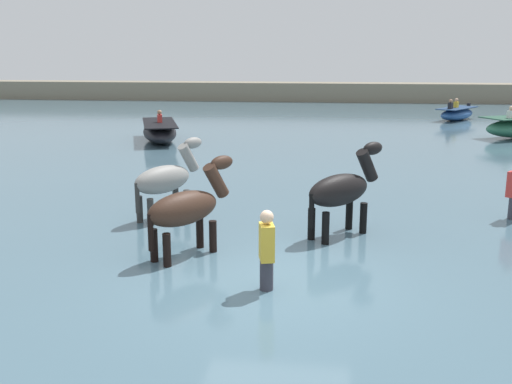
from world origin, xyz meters
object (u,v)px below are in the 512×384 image
at_px(boat_mid_outer, 160,132).
at_px(person_wading_mid, 267,261).
at_px(horse_flank_grey, 166,181).
at_px(horse_lead_dark_bay, 187,210).
at_px(boat_mid_channel, 457,114).
at_px(horse_trailing_black, 342,192).

distance_m(boat_mid_outer, person_wading_mid, 15.50).
height_order(horse_flank_grey, boat_mid_outer, horse_flank_grey).
xyz_separation_m(horse_lead_dark_bay, horse_flank_grey, (-1.00, 2.27, -0.01)).
distance_m(horse_flank_grey, boat_mid_channel, 22.17).
bearing_deg(boat_mid_outer, horse_flank_grey, -73.31).
bearing_deg(horse_flank_grey, horse_trailing_black, -12.31).
bearing_deg(person_wading_mid, boat_mid_outer, 111.71).
bearing_deg(horse_lead_dark_bay, person_wading_mid, -41.73).
relative_size(boat_mid_outer, person_wading_mid, 2.58).
bearing_deg(boat_mid_outer, boat_mid_channel, 34.54).
bearing_deg(boat_mid_outer, person_wading_mid, -68.29).
distance_m(horse_trailing_black, horse_flank_grey, 3.71).
relative_size(horse_trailing_black, horse_flank_grey, 1.05).
relative_size(horse_trailing_black, boat_mid_outer, 0.51).
bearing_deg(horse_trailing_black, horse_flank_grey, 167.69).
bearing_deg(horse_trailing_black, horse_lead_dark_bay, -150.66).
xyz_separation_m(horse_trailing_black, boat_mid_outer, (-6.86, 11.58, -0.48)).
height_order(boat_mid_channel, person_wading_mid, person_wading_mid).
xyz_separation_m(horse_trailing_black, person_wading_mid, (-1.13, -2.82, -0.40)).
distance_m(horse_lead_dark_bay, person_wading_mid, 2.04).
height_order(horse_flank_grey, person_wading_mid, horse_flank_grey).
height_order(boat_mid_outer, person_wading_mid, boat_mid_outer).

